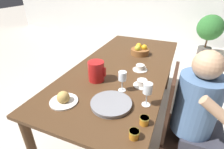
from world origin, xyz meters
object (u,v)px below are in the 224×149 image
object	(u,v)px
wine_glass_water	(148,89)
serving_tray	(111,104)
jam_jar_amber	(144,120)
jam_jar_red	(134,134)
person_seated	(199,114)
potted_plant	(210,30)
chair_person_side	(181,127)
teacup_across	(140,68)
red_pitcher	(96,71)
bread_plate	(64,99)
teacup_near_person	(142,83)
wine_glass_juice	(122,77)
fruit_bowl	(140,50)

from	to	relation	value
wine_glass_water	serving_tray	world-z (taller)	wine_glass_water
jam_jar_amber	jam_jar_red	size ratio (longest dim) A/B	1.00
person_seated	potted_plant	xyz separation A→B (m)	(0.29, 3.19, -0.11)
chair_person_side	teacup_across	xyz separation A→B (m)	(-0.46, 0.38, 0.27)
red_pitcher	wine_glass_water	bearing A→B (deg)	-20.00
red_pitcher	bread_plate	xyz separation A→B (m)	(-0.08, -0.38, -0.06)
teacup_across	bread_plate	bearing A→B (deg)	-118.09
teacup_near_person	jam_jar_red	size ratio (longest dim) A/B	2.41
jam_jar_amber	teacup_across	bearing A→B (deg)	106.55
red_pitcher	potted_plant	bearing A→B (deg)	69.83
serving_tray	jam_jar_red	bearing A→B (deg)	-43.07
chair_person_side	jam_jar_red	xyz separation A→B (m)	(-0.27, -0.47, 0.28)
person_seated	teacup_near_person	bearing A→B (deg)	-104.15
serving_tray	jam_jar_amber	world-z (taller)	jam_jar_amber
teacup_near_person	jam_jar_amber	world-z (taller)	teacup_near_person
teacup_across	jam_jar_red	distance (m)	0.87
wine_glass_juice	teacup_across	bearing A→B (deg)	84.02
serving_tray	bread_plate	xyz separation A→B (m)	(-0.34, -0.10, 0.01)
chair_person_side	jam_jar_red	distance (m)	0.61
teacup_across	jam_jar_amber	world-z (taller)	teacup_across
teacup_across	jam_jar_amber	xyz separation A→B (m)	(0.21, -0.72, 0.01)
red_pitcher	jam_jar_red	size ratio (longest dim) A/B	3.00
person_seated	teacup_near_person	distance (m)	0.48
teacup_across	jam_jar_amber	bearing A→B (deg)	-73.45
chair_person_side	jam_jar_amber	size ratio (longest dim) A/B	16.31
wine_glass_juice	jam_jar_amber	xyz separation A→B (m)	(0.26, -0.30, -0.09)
teacup_near_person	jam_jar_red	xyz separation A→B (m)	(0.10, -0.56, 0.01)
teacup_across	potted_plant	world-z (taller)	potted_plant
serving_tray	bread_plate	distance (m)	0.35
red_pitcher	teacup_across	world-z (taller)	red_pitcher
red_pitcher	jam_jar_red	world-z (taller)	red_pitcher
fruit_bowl	potted_plant	world-z (taller)	potted_plant
jam_jar_red	wine_glass_water	bearing A→B (deg)	90.72
jam_jar_red	teacup_across	bearing A→B (deg)	102.31
bread_plate	jam_jar_amber	world-z (taller)	bread_plate
chair_person_side	wine_glass_juice	distance (m)	0.62
teacup_near_person	jam_jar_red	world-z (taller)	teacup_near_person
chair_person_side	teacup_across	size ratio (longest dim) A/B	6.76
teacup_near_person	jam_jar_amber	distance (m)	0.45
serving_tray	fruit_bowl	bearing A→B (deg)	93.46
red_pitcher	fruit_bowl	size ratio (longest dim) A/B	0.84
serving_tray	potted_plant	world-z (taller)	potted_plant
person_seated	jam_jar_red	world-z (taller)	person_seated
person_seated	red_pitcher	size ratio (longest dim) A/B	6.48
chair_person_side	wine_glass_juice	xyz separation A→B (m)	(-0.50, -0.04, 0.37)
serving_tray	jam_jar_red	xyz separation A→B (m)	(0.23, -0.22, 0.01)
red_pitcher	wine_glass_juice	distance (m)	0.28
red_pitcher	wine_glass_juice	size ratio (longest dim) A/B	1.07
chair_person_side	person_seated	world-z (taller)	person_seated
teacup_near_person	fruit_bowl	bearing A→B (deg)	106.15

